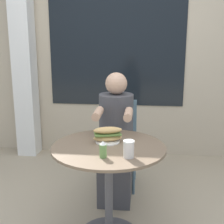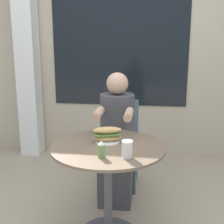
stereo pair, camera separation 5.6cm
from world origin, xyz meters
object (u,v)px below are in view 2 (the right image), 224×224
object	(u,v)px
cafe_table	(108,170)
diner_chair	(121,135)
sandwich_on_plate	(107,135)
drink_cup	(127,149)
seated_diner	(117,146)
condiment_bottle	(102,149)

from	to	relation	value
cafe_table	diner_chair	xyz separation A→B (m)	(-0.01, 0.93, -0.03)
sandwich_on_plate	drink_cup	xyz separation A→B (m)	(0.17, -0.29, 0.00)
diner_chair	cafe_table	bearing A→B (deg)	90.02
sandwich_on_plate	diner_chair	bearing A→B (deg)	89.33
cafe_table	seated_diner	xyz separation A→B (m)	(-0.01, 0.59, -0.02)
diner_chair	sandwich_on_plate	bearing A→B (deg)	88.86
sandwich_on_plate	drink_cup	distance (m)	0.33
sandwich_on_plate	seated_diner	bearing A→B (deg)	88.75
sandwich_on_plate	drink_cup	size ratio (longest dim) A/B	1.99
cafe_table	diner_chair	world-z (taller)	diner_chair
seated_diner	drink_cup	world-z (taller)	seated_diner
seated_diner	diner_chair	bearing A→B (deg)	-90.30
sandwich_on_plate	condiment_bottle	distance (m)	0.30
seated_diner	sandwich_on_plate	distance (m)	0.56
cafe_table	drink_cup	world-z (taller)	drink_cup
sandwich_on_plate	condiment_bottle	size ratio (longest dim) A/B	2.00
seated_diner	sandwich_on_plate	world-z (taller)	seated_diner
cafe_table	condiment_bottle	distance (m)	0.33
diner_chair	drink_cup	world-z (taller)	diner_chair
sandwich_on_plate	drink_cup	bearing A→B (deg)	-58.71
diner_chair	drink_cup	bearing A→B (deg)	97.80
condiment_bottle	sandwich_on_plate	bearing A→B (deg)	91.48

